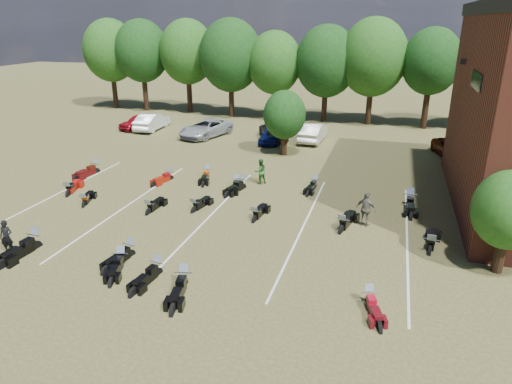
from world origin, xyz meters
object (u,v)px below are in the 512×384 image
at_px(person_black, 6,237).
at_px(motorcycle_14, 96,173).
at_px(car_4, 272,135).
at_px(motorcycle_7, 69,195).
at_px(motorcycle_0, 36,249).
at_px(motorcycle_3, 157,275).
at_px(car_0, 139,122).
at_px(person_green, 260,171).
at_px(person_grey, 366,209).

xyz_separation_m(person_black, motorcycle_14, (-3.14, 10.91, -0.78)).
relative_size(car_4, motorcycle_7, 1.72).
xyz_separation_m(motorcycle_0, motorcycle_14, (-3.96, 10.24, 0.00)).
bearing_deg(motorcycle_3, motorcycle_14, 140.34).
xyz_separation_m(car_0, motorcycle_7, (5.08, -16.91, -0.69)).
distance_m(car_4, motorcycle_3, 22.12).
relative_size(car_4, person_black, 2.53).
relative_size(person_green, person_grey, 0.90).
xyz_separation_m(person_grey, motorcycle_0, (-14.18, -6.82, -0.90)).
bearing_deg(motorcycle_3, person_grey, 49.53).
bearing_deg(motorcycle_14, car_0, 115.60).
height_order(car_0, motorcycle_7, car_0).
xyz_separation_m(person_green, motorcycle_0, (-7.35, -11.42, -0.81)).
bearing_deg(motorcycle_7, car_0, -89.13).
height_order(car_4, person_grey, person_grey).
bearing_deg(motorcycle_0, person_grey, 28.29).
bearing_deg(car_4, motorcycle_3, -87.11).
xyz_separation_m(motorcycle_0, motorcycle_3, (6.42, -0.48, 0.00)).
relative_size(person_green, motorcycle_7, 0.70).
distance_m(person_green, person_grey, 8.24).
distance_m(car_4, motorcycle_14, 14.75).
height_order(person_green, person_grey, person_grey).
relative_size(car_0, motorcycle_3, 1.89).
bearing_deg(motorcycle_14, motorcycle_0, -60.96).
xyz_separation_m(car_0, person_black, (7.22, -23.69, 0.09)).
relative_size(car_0, person_black, 2.60).
bearing_deg(person_black, motorcycle_7, 92.35).
distance_m(car_4, person_green, 10.37).
relative_size(motorcycle_0, motorcycle_7, 1.09).
relative_size(person_green, motorcycle_3, 0.75).
height_order(motorcycle_7, motorcycle_14, motorcycle_14).
bearing_deg(car_0, motorcycle_7, -52.78).
height_order(car_0, person_grey, person_grey).
bearing_deg(person_grey, person_black, 46.47).
bearing_deg(motorcycle_0, person_green, 59.84).
xyz_separation_m(person_black, motorcycle_7, (-2.13, 6.78, -0.78)).
bearing_deg(motorcycle_14, car_4, 58.38).
relative_size(car_0, car_4, 1.03).
relative_size(car_0, motorcycle_7, 1.76).
relative_size(car_4, motorcycle_0, 1.57).
height_order(car_0, car_4, car_0).
bearing_deg(motorcycle_3, person_black, -172.23).
xyz_separation_m(motorcycle_7, motorcycle_14, (-1.01, 4.13, 0.00)).
distance_m(car_4, person_grey, 17.19).
relative_size(person_grey, motorcycle_14, 0.74).
height_order(car_4, motorcycle_3, car_4).
distance_m(motorcycle_3, motorcycle_14, 14.92).
relative_size(car_0, person_green, 2.51).
xyz_separation_m(person_grey, motorcycle_7, (-17.13, -0.71, -0.90)).
xyz_separation_m(person_green, motorcycle_7, (-10.30, -5.31, -0.81)).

